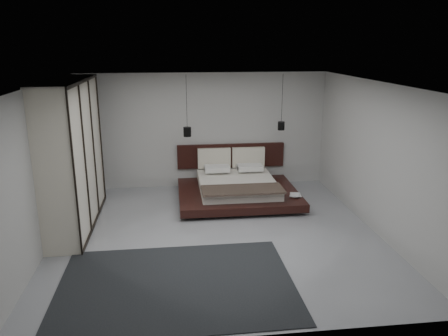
{
  "coord_description": "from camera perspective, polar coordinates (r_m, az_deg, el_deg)",
  "views": [
    {
      "loc": [
        -0.78,
        -7.51,
        3.47
      ],
      "look_at": [
        0.28,
        1.2,
        0.95
      ],
      "focal_mm": 35.0,
      "sensor_mm": 36.0,
      "label": 1
    }
  ],
  "objects": [
    {
      "name": "ceiling",
      "position": [
        7.58,
        -1.01,
        10.95
      ],
      "size": [
        6.0,
        6.0,
        0.0
      ],
      "primitive_type": "plane",
      "rotation": [
        3.14,
        0.0,
        0.0
      ],
      "color": "white",
      "rests_on": "wall_back"
    },
    {
      "name": "wall_back",
      "position": [
        10.74,
        -2.64,
        4.9
      ],
      "size": [
        6.0,
        0.0,
        6.0
      ],
      "primitive_type": "plane",
      "rotation": [
        1.57,
        0.0,
        0.0
      ],
      "color": "#AFAFAD",
      "rests_on": "floor"
    },
    {
      "name": "wardrobe",
      "position": [
        8.83,
        -19.28,
        1.65
      ],
      "size": [
        0.68,
        2.88,
        2.83
      ],
      "color": "silver",
      "rests_on": "floor"
    },
    {
      "name": "book_lower",
      "position": [
        9.69,
        8.71,
        -3.51
      ],
      "size": [
        0.25,
        0.32,
        0.03
      ],
      "primitive_type": "imported",
      "rotation": [
        0.0,
        0.0,
        -0.13
      ],
      "color": "#99724C",
      "rests_on": "bed"
    },
    {
      "name": "wall_left",
      "position": [
        8.1,
        -22.58,
        -0.04
      ],
      "size": [
        0.0,
        6.0,
        6.0
      ],
      "primitive_type": "plane",
      "rotation": [
        1.57,
        0.0,
        1.57
      ],
      "color": "#AFAFAD",
      "rests_on": "floor"
    },
    {
      "name": "bed",
      "position": [
        10.05,
        1.7,
        -2.49
      ],
      "size": [
        2.67,
        2.35,
        1.06
      ],
      "color": "black",
      "rests_on": "floor"
    },
    {
      "name": "lattice_screen",
      "position": [
        10.42,
        -18.81,
        3.14
      ],
      "size": [
        0.05,
        0.9,
        2.6
      ],
      "primitive_type": "cube",
      "color": "black",
      "rests_on": "floor"
    },
    {
      "name": "book_upper",
      "position": [
        9.65,
        8.65,
        -3.43
      ],
      "size": [
        0.29,
        0.33,
        0.02
      ],
      "primitive_type": "imported",
      "rotation": [
        0.0,
        0.0,
        -0.44
      ],
      "color": "#99724C",
      "rests_on": "book_lower"
    },
    {
      "name": "pendant_right",
      "position": [
        10.32,
        7.48,
        5.52
      ],
      "size": [
        0.16,
        0.16,
        1.29
      ],
      "color": "black",
      "rests_on": "ceiling"
    },
    {
      "name": "wall_front",
      "position": [
        5.02,
        2.65,
        -8.35
      ],
      "size": [
        6.0,
        0.0,
        6.0
      ],
      "primitive_type": "plane",
      "rotation": [
        -1.57,
        0.0,
        0.0
      ],
      "color": "#AFAFAD",
      "rests_on": "floor"
    },
    {
      "name": "rug",
      "position": [
        6.76,
        -6.21,
        -14.88
      ],
      "size": [
        3.5,
        2.5,
        0.01
      ],
      "primitive_type": "cube",
      "rotation": [
        0.0,
        0.0,
        0.0
      ],
      "color": "black",
      "rests_on": "floor"
    },
    {
      "name": "pendant_left",
      "position": [
        10.03,
        -4.82,
        4.76
      ],
      "size": [
        0.18,
        0.18,
        1.39
      ],
      "color": "black",
      "rests_on": "ceiling"
    },
    {
      "name": "floor",
      "position": [
        8.31,
        -0.91,
        -8.67
      ],
      "size": [
        6.0,
        6.0,
        0.0
      ],
      "primitive_type": "plane",
      "color": "#989BA0",
      "rests_on": "ground"
    },
    {
      "name": "wall_right",
      "position": [
        8.66,
        19.21,
        1.28
      ],
      "size": [
        0.0,
        6.0,
        6.0
      ],
      "primitive_type": "plane",
      "rotation": [
        1.57,
        0.0,
        -1.57
      ],
      "color": "#AFAFAD",
      "rests_on": "floor"
    }
  ]
}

